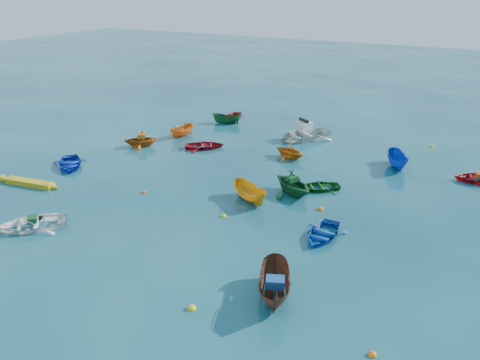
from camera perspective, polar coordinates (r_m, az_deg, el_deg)
The scene contains 33 objects.
ground at distance 25.59m, azimuth -5.35°, elevation -4.72°, with size 160.00×160.00×0.00m, color #093444.
dinghy_blue_sw at distance 34.51m, azimuth -20.00°, elevation 1.52°, with size 2.32×3.24×0.67m, color #0E2ABA.
dinghy_white_near at distance 26.89m, azimuth -24.01°, elevation -5.35°, with size 2.48×3.47×0.72m, color white.
sampan_brown_mid at distance 19.77m, azimuth 4.26°, elevation -14.06°, with size 1.30×3.44×1.33m, color #562F1F.
dinghy_blue_se at distance 24.14m, azimuth 9.95°, elevation -6.84°, with size 2.09×2.92×0.61m, color blue.
dinghy_orange_w at distance 37.28m, azimuth -11.91°, elevation 4.04°, with size 2.21×2.56×1.35m, color #BB5611.
sampan_yellow_mid at distance 27.46m, azimuth 1.25°, elevation -2.57°, with size 1.14×3.03×1.17m, color orange.
dinghy_green_e at distance 29.37m, azimuth 9.52°, elevation -1.11°, with size 1.89×2.65×0.55m, color #145616.
dinghy_red_nw at distance 36.17m, azimuth -4.34°, elevation 3.89°, with size 2.15×3.00×0.62m, color #9F0D18.
sampan_orange_n at distance 39.21m, azimuth -7.06°, elevation 5.32°, with size 0.99×2.64×1.02m, color orange.
dinghy_green_n at distance 28.53m, azimuth 6.37°, elevation -1.68°, with size 2.62×3.04×1.60m, color #14552B.
dinghy_red_ne at distance 33.75m, azimuth 27.17°, elevation -0.19°, with size 2.30×3.21×0.67m, color #A80E14.
sampan_blue_far at distance 34.09m, azimuth 18.56°, elevation 1.46°, with size 1.16×3.09×1.19m, color #0D39AA.
dinghy_red_far at distance 44.25m, azimuth -0.91°, elevation 7.58°, with size 1.84×2.58×0.53m, color #B20E16.
dinghy_orange_far at distance 34.25m, azimuth 6.03°, elevation 2.69°, with size 2.15×2.49×1.31m, color #BB6711.
sampan_green_far at distance 42.53m, azimuth -1.71°, elevation 6.92°, with size 0.96×2.54×0.98m, color #124D20.
kayak_yellow at distance 32.39m, azimuth -24.21°, elevation -0.57°, with size 0.62×4.15×0.42m, color gold, non-canonical shape.
motorboat_white at distance 38.60m, azimuth 7.68°, elevation 5.00°, with size 3.41×4.76×1.59m, color silver.
tarp_green_a at distance 26.65m, azimuth -23.97°, elevation -4.38°, with size 0.58×0.44×0.28m, color #134E22.
tarp_blue_a at distance 19.15m, azimuth 4.32°, elevation -12.31°, with size 0.75×0.57×0.36m, color #194A92.
tarp_orange_a at distance 37.01m, azimuth -11.94°, elevation 5.30°, with size 0.75×0.57×0.36m, color #C37214.
tarp_green_b at distance 28.22m, azimuth 6.33°, elevation 0.16°, with size 0.65×0.50×0.32m, color #11451D.
tarp_orange_b at distance 33.56m, azimuth 27.15°, elevation 0.57°, with size 0.57×0.43×0.28m, color #C04813.
buoy_or_a at distance 27.83m, azimuth -23.08°, elevation -4.21°, with size 0.34×0.34×0.34m, color #E64E0C.
buoy_ye_a at distance 19.23m, azimuth -5.91°, elevation -15.36°, with size 0.36×0.36×0.36m, color yellow.
buoy_or_b at distance 17.87m, azimuth 15.81°, elevation -19.87°, with size 0.31×0.31×0.31m, color orange.
buoy_ye_b at distance 36.89m, azimuth -3.19°, elevation 4.31°, with size 0.38×0.38×0.38m, color gold.
buoy_or_c at distance 29.09m, azimuth -11.64°, elevation -1.53°, with size 0.30×0.30×0.30m, color #D6490B.
buoy_ye_c at distance 25.72m, azimuth -2.03°, elevation -4.47°, with size 0.32×0.32×0.32m, color gold.
buoy_or_d at distance 26.82m, azimuth 9.75°, elevation -3.58°, with size 0.37×0.37×0.37m, color orange.
buoy_ye_d at distance 41.78m, azimuth -7.76°, elevation 6.42°, with size 0.34×0.34×0.34m, color yellow.
buoy_or_e at distance 37.41m, azimuth 18.32°, elevation 3.41°, with size 0.35×0.35×0.35m, color orange.
buoy_ye_e at distance 39.27m, azimuth 22.37°, elevation 3.74°, with size 0.36×0.36×0.36m, color yellow.
Camera 1 is at (12.80, -18.65, 11.97)m, focal length 35.00 mm.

